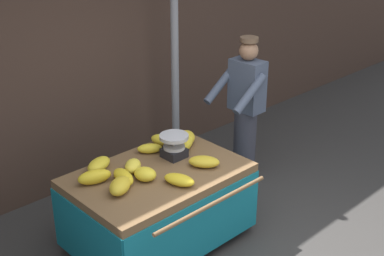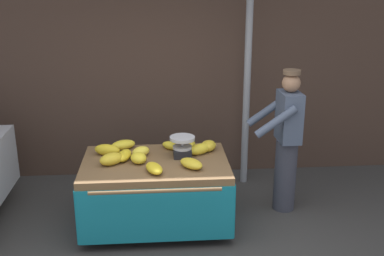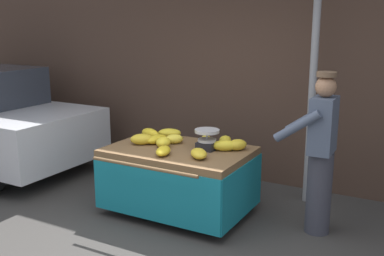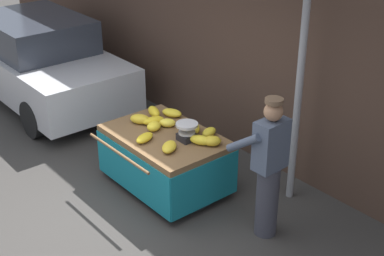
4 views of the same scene
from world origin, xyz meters
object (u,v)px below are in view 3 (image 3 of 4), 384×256
at_px(banana_bunch_10, 142,139).
at_px(banana_bunch_2, 237,145).
at_px(vendor_person, 320,153).
at_px(banana_bunch_6, 170,133).
at_px(banana_cart, 179,166).
at_px(banana_bunch_8, 157,139).
at_px(banana_bunch_9, 225,140).
at_px(banana_bunch_1, 150,134).
at_px(weighing_scale, 207,140).
at_px(banana_bunch_3, 163,142).
at_px(banana_bunch_4, 207,140).
at_px(banana_bunch_7, 163,151).
at_px(banana_bunch_5, 199,154).
at_px(street_pole, 313,71).
at_px(banana_bunch_0, 225,145).
at_px(banana_bunch_11, 174,139).

bearing_deg(banana_bunch_10, banana_bunch_2, 16.86).
relative_size(banana_bunch_10, vendor_person, 0.16).
height_order(banana_bunch_6, vendor_person, vendor_person).
xyz_separation_m(banana_cart, banana_bunch_8, (-0.34, 0.06, 0.27)).
height_order(banana_cart, banana_bunch_9, banana_bunch_9).
bearing_deg(banana_bunch_2, banana_bunch_10, -163.14).
height_order(banana_cart, banana_bunch_1, banana_bunch_1).
relative_size(weighing_scale, banana_bunch_10, 1.03).
bearing_deg(banana_bunch_3, weighing_scale, 18.03).
relative_size(banana_bunch_4, banana_bunch_7, 0.85).
bearing_deg(banana_bunch_1, banana_bunch_2, 2.32).
xyz_separation_m(banana_bunch_5, vendor_person, (1.15, 0.51, 0.04)).
height_order(banana_bunch_7, banana_bunch_9, banana_bunch_9).
xyz_separation_m(street_pole, banana_bunch_3, (-1.38, -1.15, -0.78)).
distance_m(banana_bunch_6, banana_bunch_9, 0.76).
distance_m(banana_bunch_7, banana_bunch_9, 0.82).
distance_m(banana_bunch_0, vendor_person, 1.04).
distance_m(banana_bunch_3, banana_bunch_8, 0.19).
relative_size(banana_cart, banana_bunch_8, 5.46).
xyz_separation_m(weighing_scale, banana_bunch_0, (0.20, 0.06, -0.06)).
height_order(banana_cart, weighing_scale, weighing_scale).
height_order(street_pole, banana_bunch_6, street_pole).
height_order(banana_bunch_3, banana_bunch_11, banana_bunch_3).
xyz_separation_m(banana_bunch_1, banana_bunch_7, (0.53, -0.53, -0.02)).
bearing_deg(weighing_scale, banana_bunch_7, -126.79).
bearing_deg(banana_bunch_3, banana_bunch_7, -57.71).
relative_size(weighing_scale, vendor_person, 0.16).
bearing_deg(banana_bunch_3, banana_bunch_8, 146.23).
bearing_deg(banana_bunch_11, banana_bunch_0, 0.83).
bearing_deg(banana_bunch_7, banana_bunch_1, 134.90).
height_order(banana_bunch_2, banana_bunch_4, banana_bunch_2).
bearing_deg(banana_cart, banana_bunch_7, -91.89).
bearing_deg(banana_bunch_0, banana_bunch_2, 40.59).
bearing_deg(banana_bunch_10, banana_bunch_4, 31.81).
xyz_separation_m(street_pole, banana_cart, (-1.21, -1.10, -1.05)).
bearing_deg(banana_bunch_0, banana_bunch_9, 114.38).
height_order(banana_bunch_4, banana_bunch_8, banana_bunch_8).
bearing_deg(street_pole, banana_bunch_11, -145.33).
xyz_separation_m(street_pole, weighing_scale, (-0.90, -0.99, -0.72)).
bearing_deg(banana_bunch_0, banana_bunch_6, 165.29).
xyz_separation_m(banana_bunch_0, banana_bunch_8, (-0.84, -0.11, -0.01)).
height_order(banana_bunch_2, vendor_person, vendor_person).
distance_m(banana_bunch_0, banana_bunch_5, 0.41).
relative_size(street_pole, banana_bunch_11, 14.94).
relative_size(banana_bunch_1, vendor_person, 0.17).
relative_size(banana_bunch_7, banana_bunch_8, 0.98).
height_order(banana_bunch_9, vendor_person, vendor_person).
height_order(banana_bunch_3, banana_bunch_5, banana_bunch_3).
relative_size(banana_bunch_1, banana_bunch_3, 1.45).
distance_m(banana_bunch_8, banana_bunch_9, 0.81).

